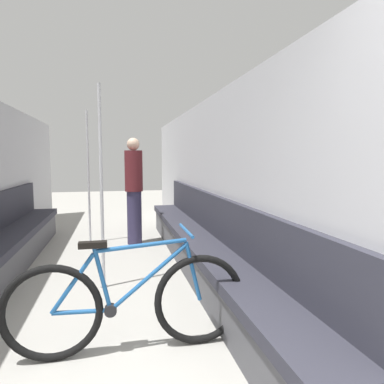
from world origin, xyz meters
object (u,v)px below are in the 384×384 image
object	(u,v)px
grab_pole_far	(89,179)
bench_seat_row_right	(202,249)
passenger_standing	(134,189)
grab_pole_near	(102,190)
bicycle	(129,304)

from	to	relation	value
grab_pole_far	bench_seat_row_right	bearing A→B (deg)	-53.22
passenger_standing	bench_seat_row_right	bearing A→B (deg)	-169.65
grab_pole_far	passenger_standing	xyz separation A→B (m)	(0.75, -0.26, -0.17)
passenger_standing	grab_pole_far	bearing A→B (deg)	58.19
grab_pole_near	grab_pole_far	world-z (taller)	same
bicycle	passenger_standing	xyz separation A→B (m)	(0.23, 3.33, 0.55)
grab_pole_near	passenger_standing	world-z (taller)	grab_pole_near
bicycle	passenger_standing	bearing A→B (deg)	86.87
bicycle	grab_pole_far	world-z (taller)	grab_pole_far
grab_pole_near	bench_seat_row_right	bearing A→B (deg)	9.28
bench_seat_row_right	bicycle	world-z (taller)	bench_seat_row_right
bench_seat_row_right	grab_pole_far	distance (m)	2.62
bench_seat_row_right	passenger_standing	size ratio (longest dim) A/B	3.24
bench_seat_row_right	grab_pole_near	xyz separation A→B (m)	(-1.20, -0.20, 0.78)
grab_pole_near	passenger_standing	bearing A→B (deg)	76.65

